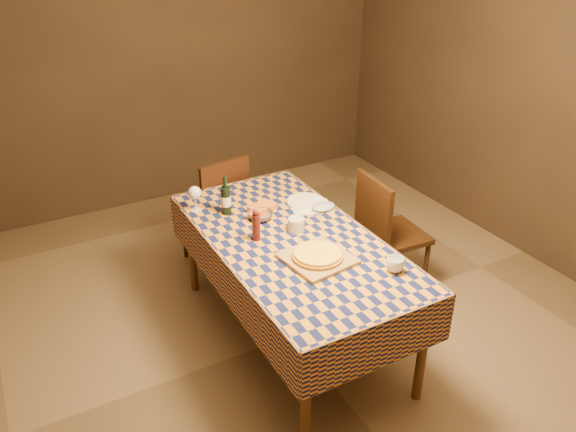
{
  "coord_description": "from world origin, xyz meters",
  "views": [
    {
      "loc": [
        -1.45,
        -2.59,
        2.51
      ],
      "look_at": [
        0.0,
        0.05,
        0.9
      ],
      "focal_mm": 35.0,
      "sensor_mm": 36.0,
      "label": 1
    }
  ],
  "objects": [
    {
      "name": "wine_bottle",
      "position": [
        -0.22,
        0.49,
        0.87
      ],
      "size": [
        0.08,
        0.08,
        0.27
      ],
      "color": "black",
      "rests_on": "dining_table"
    },
    {
      "name": "pepper_mill",
      "position": [
        -0.2,
        0.09,
        0.87
      ],
      "size": [
        0.05,
        0.05,
        0.2
      ],
      "color": "#451110",
      "rests_on": "dining_table"
    },
    {
      "name": "takeout_container",
      "position": [
        0.0,
        0.41,
        0.79
      ],
      "size": [
        0.21,
        0.18,
        0.04
      ],
      "primitive_type": "cube",
      "rotation": [
        0.0,
        0.0,
        0.37
      ],
      "color": "orange",
      "rests_on": "dining_table"
    },
    {
      "name": "dining_table",
      "position": [
        0.0,
        0.0,
        0.69
      ],
      "size": [
        0.94,
        1.84,
        0.77
      ],
      "color": "brown",
      "rests_on": "ground"
    },
    {
      "name": "deli_tub",
      "position": [
        0.07,
        0.07,
        0.81
      ],
      "size": [
        0.13,
        0.13,
        0.09
      ],
      "primitive_type": "cylinder",
      "rotation": [
        0.0,
        0.0,
        -0.3
      ],
      "color": "silver",
      "rests_on": "dining_table"
    },
    {
      "name": "bowl",
      "position": [
        -0.06,
        0.31,
        0.8
      ],
      "size": [
        0.21,
        0.21,
        0.05
      ],
      "primitive_type": "imported",
      "rotation": [
        0.0,
        0.0,
        0.4
      ],
      "color": "#674C56",
      "rests_on": "dining_table"
    },
    {
      "name": "pizza",
      "position": [
        0.01,
        -0.29,
        0.81
      ],
      "size": [
        0.35,
        0.35,
        0.03
      ],
      "color": "#A16D1A",
      "rests_on": "cutting_board"
    },
    {
      "name": "chair_far",
      "position": [
        -0.05,
        1.08,
        0.52
      ],
      "size": [
        0.49,
        0.5,
        0.93
      ],
      "color": "black",
      "rests_on": "ground"
    },
    {
      "name": "chair_right",
      "position": [
        0.86,
        0.16,
        0.52
      ],
      "size": [
        0.46,
        0.45,
        0.93
      ],
      "color": "black",
      "rests_on": "ground"
    },
    {
      "name": "tumbler",
      "position": [
        0.33,
        -0.59,
        0.81
      ],
      "size": [
        0.11,
        0.11,
        0.08
      ],
      "primitive_type": "imported",
      "rotation": [
        0.0,
        0.0,
        0.02
      ],
      "color": "white",
      "rests_on": "dining_table"
    },
    {
      "name": "white_plate",
      "position": [
        0.32,
        0.38,
        0.78
      ],
      "size": [
        0.34,
        0.34,
        0.02
      ],
      "primitive_type": "cylinder",
      "rotation": [
        0.0,
        0.0,
        0.34
      ],
      "color": "white",
      "rests_on": "dining_table"
    },
    {
      "name": "cutting_board",
      "position": [
        0.01,
        -0.29,
        0.78
      ],
      "size": [
        0.4,
        0.4,
        0.02
      ],
      "primitive_type": "cube",
      "rotation": [
        0.0,
        0.0,
        0.13
      ],
      "color": "#9B7849",
      "rests_on": "dining_table"
    },
    {
      "name": "flour_bag",
      "position": [
        0.37,
        0.23,
        0.79
      ],
      "size": [
        0.2,
        0.17,
        0.05
      ],
      "primitive_type": "ellipsoid",
      "rotation": [
        0.0,
        0.0,
        0.35
      ],
      "color": "#98A5C3",
      "rests_on": "dining_table"
    },
    {
      "name": "wine_glass",
      "position": [
        -0.39,
        0.63,
        0.89
      ],
      "size": [
        0.09,
        0.09,
        0.18
      ],
      "color": "silver",
      "rests_on": "dining_table"
    },
    {
      "name": "room",
      "position": [
        0.0,
        0.0,
        1.35
      ],
      "size": [
        5.0,
        5.1,
        2.7
      ],
      "color": "brown",
      "rests_on": "ground"
    },
    {
      "name": "flour_patch",
      "position": [
        0.32,
        0.3,
        0.77
      ],
      "size": [
        0.32,
        0.28,
        0.0
      ],
      "primitive_type": "cube",
      "rotation": [
        0.0,
        0.0,
        -0.29
      ],
      "color": "silver",
      "rests_on": "dining_table"
    }
  ]
}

